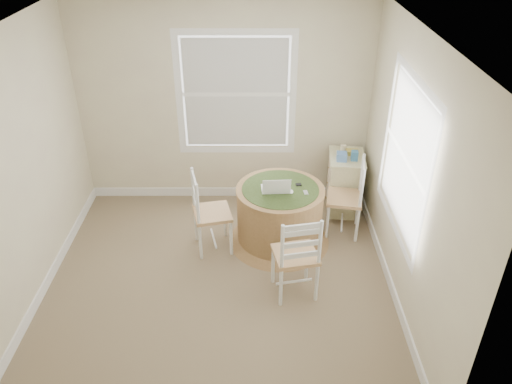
{
  "coord_description": "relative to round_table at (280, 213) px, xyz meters",
  "views": [
    {
      "loc": [
        0.39,
        -3.98,
        3.57
      ],
      "look_at": [
        0.39,
        0.45,
        0.87
      ],
      "focal_mm": 35.0,
      "sensor_mm": 36.0,
      "label": 1
    }
  ],
  "objects": [
    {
      "name": "keys",
      "position": [
        0.21,
        0.08,
        0.33
      ],
      "size": [
        0.07,
        0.06,
        0.02
      ],
      "primitive_type": "cube",
      "rotation": [
        0.0,
        0.0,
        0.13
      ],
      "color": "black",
      "rests_on": "round_table"
    },
    {
      "name": "laptop",
      "position": [
        -0.05,
        -0.04,
        0.35
      ],
      "size": [
        0.32,
        0.29,
        0.22
      ],
      "rotation": [
        0.0,
        0.0,
        3.2
      ],
      "color": "white",
      "rests_on": "round_table"
    },
    {
      "name": "box_blue",
      "position": [
        0.91,
        0.59,
        0.43
      ],
      "size": [
        0.09,
        0.09,
        0.12
      ],
      "primitive_type": "cube",
      "rotation": [
        0.0,
        0.0,
        -0.09
      ],
      "color": "teal",
      "rests_on": "corner_chest"
    },
    {
      "name": "corner_chest",
      "position": [
        0.85,
        0.69,
        -0.01
      ],
      "size": [
        0.48,
        0.61,
        0.76
      ],
      "rotation": [
        0.0,
        0.0,
        -0.09
      ],
      "color": "beige",
      "rests_on": "ground"
    },
    {
      "name": "chair_right",
      "position": [
        0.77,
        0.19,
        0.09
      ],
      "size": [
        0.47,
        0.49,
        0.95
      ],
      "primitive_type": null,
      "rotation": [
        0.0,
        0.0,
        -1.75
      ],
      "color": "white",
      "rests_on": "ground"
    },
    {
      "name": "phone",
      "position": [
        0.27,
        -0.09,
        0.32
      ],
      "size": [
        0.06,
        0.09,
        0.02
      ],
      "primitive_type": "cube",
      "rotation": [
        0.0,
        0.0,
        0.13
      ],
      "color": "#B7BABF",
      "rests_on": "round_table"
    },
    {
      "name": "room",
      "position": [
        -0.5,
        -0.62,
        0.91
      ],
      "size": [
        3.64,
        3.64,
        2.64
      ],
      "color": "#897057",
      "rests_on": "ground"
    },
    {
      "name": "mouse",
      "position": [
        0.11,
        -0.07,
        0.33
      ],
      "size": [
        0.07,
        0.1,
        0.03
      ],
      "primitive_type": "ellipsoid",
      "rotation": [
        0.0,
        0.0,
        0.13
      ],
      "color": "white",
      "rests_on": "round_table"
    },
    {
      "name": "cup_cream",
      "position": [
        0.82,
        0.83,
        0.42
      ],
      "size": [
        0.07,
        0.07,
        0.09
      ],
      "primitive_type": "cylinder",
      "color": "beige",
      "rests_on": "corner_chest"
    },
    {
      "name": "chair_near",
      "position": [
        0.12,
        -0.87,
        0.09
      ],
      "size": [
        0.49,
        0.47,
        0.95
      ],
      "primitive_type": null,
      "rotation": [
        0.0,
        0.0,
        3.34
      ],
      "color": "white",
      "rests_on": "ground"
    },
    {
      "name": "round_table",
      "position": [
        0.0,
        0.0,
        0.0
      ],
      "size": [
        1.18,
        1.18,
        0.71
      ],
      "rotation": [
        0.0,
        0.0,
        0.13
      ],
      "color": "olive",
      "rests_on": "ground"
    },
    {
      "name": "tissue_box",
      "position": [
        0.76,
        0.59,
        0.42
      ],
      "size": [
        0.13,
        0.13,
        0.1
      ],
      "primitive_type": "cube",
      "rotation": [
        0.0,
        0.0,
        -0.09
      ],
      "color": "#5783C7",
      "rests_on": "corner_chest"
    },
    {
      "name": "box_yellow",
      "position": [
        0.91,
        0.74,
        0.4
      ],
      "size": [
        0.16,
        0.11,
        0.06
      ],
      "primitive_type": "cube",
      "rotation": [
        0.0,
        0.0,
        -0.09
      ],
      "color": "gold",
      "rests_on": "corner_chest"
    },
    {
      "name": "chair_left",
      "position": [
        -0.76,
        -0.13,
        0.09
      ],
      "size": [
        0.49,
        0.5,
        0.95
      ],
      "primitive_type": null,
      "rotation": [
        0.0,
        0.0,
        1.8
      ],
      "color": "white",
      "rests_on": "ground"
    }
  ]
}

